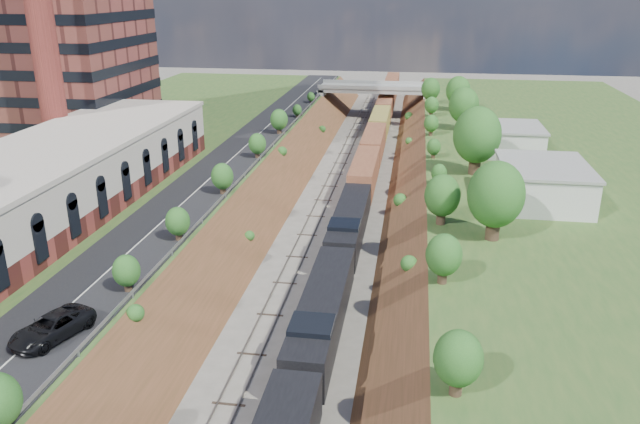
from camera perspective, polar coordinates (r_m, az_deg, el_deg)
platform_left at (r=90.78m, az=-19.40°, el=2.82°), size 44.00×180.00×5.00m
platform_right at (r=83.76m, az=24.79°, el=0.69°), size 44.00×180.00×5.00m
embankment_left at (r=83.64m, az=-5.74°, el=0.66°), size 10.00×180.00×10.00m
embankment_right at (r=81.16m, az=9.48°, el=-0.13°), size 10.00×180.00×10.00m
rail_left_track at (r=81.98m, az=-0.05°, el=0.42°), size 1.58×180.00×0.18m
rail_right_track at (r=81.39m, az=3.57°, el=0.23°), size 1.58×180.00×0.18m
road at (r=83.34m, az=-8.87°, el=4.09°), size 8.00×180.00×0.10m
guardrail at (r=81.90m, az=-6.18°, el=4.29°), size 0.10×171.00×0.70m
commercial_building at (r=68.58m, az=-24.60°, el=2.01°), size 14.30×62.30×7.00m
smokestack at (r=85.37m, az=-24.32°, el=16.61°), size 3.20×3.20×40.00m
overpass at (r=140.47m, az=4.98°, el=10.65°), size 24.50×8.30×7.40m
white_building_near at (r=72.75m, az=19.70°, el=2.39°), size 9.00×12.00×4.00m
white_building_far at (r=93.69m, az=17.09°, el=6.31°), size 8.00×10.00×3.60m
tree_right_large at (r=59.68m, az=15.80°, el=1.50°), size 5.25×5.25×7.61m
tree_left_crest at (r=46.74m, az=-19.24°, el=-7.25°), size 2.45×2.45×3.55m
freight_train at (r=102.62m, az=4.83°, el=5.93°), size 3.25×164.97×4.80m
suv at (r=46.33m, az=-23.31°, el=-9.64°), size 4.49×6.42×1.63m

